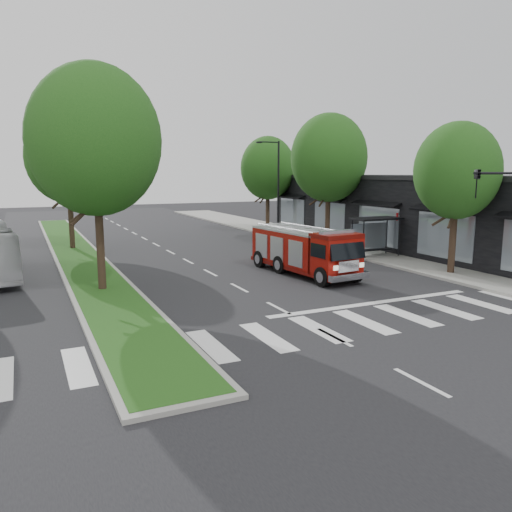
% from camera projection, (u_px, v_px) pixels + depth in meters
% --- Properties ---
extents(ground, '(140.00, 140.00, 0.00)m').
position_uv_depth(ground, '(278.00, 308.00, 20.17)').
color(ground, black).
rests_on(ground, ground).
extents(sidewalk_right, '(5.00, 80.00, 0.15)m').
position_uv_depth(sidewalk_right, '(371.00, 251.00, 34.33)').
color(sidewalk_right, gray).
rests_on(sidewalk_right, ground).
extents(median, '(3.00, 50.00, 0.15)m').
position_uv_depth(median, '(76.00, 253.00, 33.69)').
color(median, gray).
rests_on(median, ground).
extents(storefront_row, '(8.00, 30.00, 5.00)m').
position_uv_depth(storefront_row, '(423.00, 214.00, 35.83)').
color(storefront_row, black).
rests_on(storefront_row, ground).
extents(bus_shelter, '(3.20, 1.60, 2.61)m').
position_uv_depth(bus_shelter, '(374.00, 226.00, 31.81)').
color(bus_shelter, black).
rests_on(bus_shelter, ground).
extents(tree_right_near, '(4.40, 4.40, 8.05)m').
position_uv_depth(tree_right_near, '(457.00, 171.00, 25.88)').
color(tree_right_near, black).
rests_on(tree_right_near, ground).
extents(tree_right_mid, '(5.60, 5.60, 9.72)m').
position_uv_depth(tree_right_mid, '(329.00, 158.00, 36.42)').
color(tree_right_mid, black).
rests_on(tree_right_mid, ground).
extents(tree_right_far, '(5.00, 5.00, 8.73)m').
position_uv_depth(tree_right_far, '(268.00, 168.00, 45.45)').
color(tree_right_far, black).
rests_on(tree_right_far, ground).
extents(tree_median_near, '(5.80, 5.80, 10.16)m').
position_uv_depth(tree_median_near, '(95.00, 141.00, 21.87)').
color(tree_median_near, black).
rests_on(tree_median_near, ground).
extents(tree_median_far, '(5.60, 5.60, 9.72)m').
position_uv_depth(tree_median_far, '(67.00, 157.00, 34.42)').
color(tree_median_far, black).
rests_on(tree_median_far, ground).
extents(streetlight_right_far, '(2.11, 0.20, 8.00)m').
position_uv_depth(streetlight_right_far, '(277.00, 184.00, 41.62)').
color(streetlight_right_far, black).
rests_on(streetlight_right_far, ground).
extents(fire_engine, '(2.97, 7.82, 2.65)m').
position_uv_depth(fire_engine, '(304.00, 251.00, 26.77)').
color(fire_engine, '#540804').
rests_on(fire_engine, ground).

